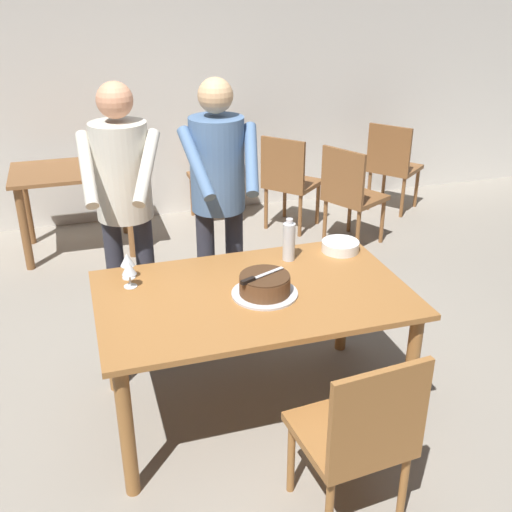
# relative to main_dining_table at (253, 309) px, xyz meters

# --- Properties ---
(ground_plane) EXTENTS (14.00, 14.00, 0.00)m
(ground_plane) POSITION_rel_main_dining_table_xyz_m (0.00, 0.00, -0.65)
(ground_plane) COLOR gray
(back_wall) EXTENTS (10.00, 0.12, 2.70)m
(back_wall) POSITION_rel_main_dining_table_xyz_m (0.00, 3.23, 0.70)
(back_wall) COLOR silver
(back_wall) RESTS_ON ground_plane
(main_dining_table) EXTENTS (1.60, 0.98, 0.75)m
(main_dining_table) POSITION_rel_main_dining_table_xyz_m (0.00, 0.00, 0.00)
(main_dining_table) COLOR #9E6633
(main_dining_table) RESTS_ON ground_plane
(cake_on_platter) EXTENTS (0.34, 0.34, 0.11)m
(cake_on_platter) POSITION_rel_main_dining_table_xyz_m (0.05, -0.05, 0.15)
(cake_on_platter) COLOR silver
(cake_on_platter) RESTS_ON main_dining_table
(cake_knife) EXTENTS (0.26, 0.13, 0.02)m
(cake_knife) POSITION_rel_main_dining_table_xyz_m (-0.02, -0.07, 0.22)
(cake_knife) COLOR silver
(cake_knife) RESTS_ON cake_on_platter
(plate_stack) EXTENTS (0.22, 0.22, 0.06)m
(plate_stack) POSITION_rel_main_dining_table_xyz_m (0.64, 0.33, 0.13)
(plate_stack) COLOR white
(plate_stack) RESTS_ON main_dining_table
(wine_glass_near) EXTENTS (0.08, 0.08, 0.14)m
(wine_glass_near) POSITION_rel_main_dining_table_xyz_m (-0.60, 0.24, 0.20)
(wine_glass_near) COLOR silver
(wine_glass_near) RESTS_ON main_dining_table
(wine_glass_far) EXTENTS (0.08, 0.08, 0.14)m
(wine_glass_far) POSITION_rel_main_dining_table_xyz_m (-0.59, 0.35, 0.20)
(wine_glass_far) COLOR silver
(wine_glass_far) RESTS_ON main_dining_table
(water_bottle) EXTENTS (0.07, 0.07, 0.25)m
(water_bottle) POSITION_rel_main_dining_table_xyz_m (0.31, 0.31, 0.22)
(water_bottle) COLOR silver
(water_bottle) RESTS_ON main_dining_table
(person_cutting_cake) EXTENTS (0.47, 0.56, 1.72)m
(person_cutting_cake) POSITION_rel_main_dining_table_xyz_m (0.00, 0.70, 0.43)
(person_cutting_cake) COLOR #2D2D38
(person_cutting_cake) RESTS_ON ground_plane
(person_standing_beside) EXTENTS (0.46, 0.57, 1.72)m
(person_standing_beside) POSITION_rel_main_dining_table_xyz_m (-0.55, 0.73, 0.43)
(person_standing_beside) COLOR #2D2D38
(person_standing_beside) RESTS_ON ground_plane
(chair_near_side) EXTENTS (0.48, 0.48, 0.90)m
(chair_near_side) POSITION_rel_main_dining_table_xyz_m (0.20, -0.87, -0.16)
(chair_near_side) COLOR #9E6633
(chair_near_side) RESTS_ON ground_plane
(background_table) EXTENTS (1.00, 0.70, 0.74)m
(background_table) POSITION_rel_main_dining_table_xyz_m (-0.82, 2.53, -0.07)
(background_table) COLOR brown
(background_table) RESTS_ON ground_plane
(background_chair_0) EXTENTS (0.45, 0.45, 0.90)m
(background_chair_0) POSITION_rel_main_dining_table_xyz_m (0.55, 2.87, -0.16)
(background_chair_0) COLOR brown
(background_chair_0) RESTS_ON ground_plane
(background_chair_1) EXTENTS (0.59, 0.59, 0.90)m
(background_chair_1) POSITION_rel_main_dining_table_xyz_m (1.47, 1.92, -0.16)
(background_chair_1) COLOR brown
(background_chair_1) RESTS_ON ground_plane
(background_chair_2) EXTENTS (0.62, 0.62, 0.90)m
(background_chair_2) POSITION_rel_main_dining_table_xyz_m (2.25, 2.60, -0.16)
(background_chair_2) COLOR brown
(background_chair_2) RESTS_ON ground_plane
(background_chair_3) EXTENTS (0.62, 0.62, 0.90)m
(background_chair_3) POSITION_rel_main_dining_table_xyz_m (1.09, 2.44, -0.16)
(background_chair_3) COLOR brown
(background_chair_3) RESTS_ON ground_plane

